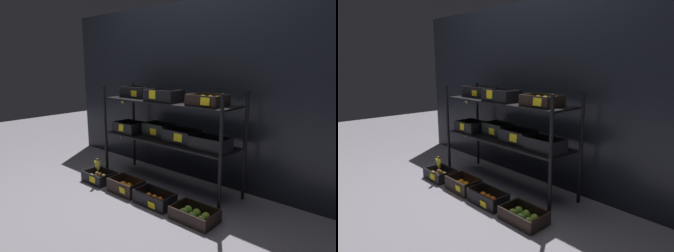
# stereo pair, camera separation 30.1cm
# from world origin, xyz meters

# --- Properties ---
(ground_plane) EXTENTS (10.00, 10.00, 0.00)m
(ground_plane) POSITION_xyz_m (0.00, 0.00, 0.00)
(ground_plane) COLOR slate
(storefront_wall) EXTENTS (3.89, 0.12, 1.89)m
(storefront_wall) POSITION_xyz_m (0.00, 0.41, 0.95)
(storefront_wall) COLOR black
(storefront_wall) RESTS_ON ground_plane
(display_rack) EXTENTS (1.63, 0.46, 1.03)m
(display_rack) POSITION_xyz_m (-0.01, -0.00, 0.68)
(display_rack) COLOR black
(display_rack) RESTS_ON ground_plane
(crate_ground_kiwi) EXTENTS (0.33, 0.24, 0.11)m
(crate_ground_kiwi) POSITION_xyz_m (-0.63, -0.41, 0.04)
(crate_ground_kiwi) COLOR black
(crate_ground_kiwi) RESTS_ON ground_plane
(crate_ground_orange) EXTENTS (0.34, 0.23, 0.14)m
(crate_ground_orange) POSITION_xyz_m (-0.20, -0.40, 0.05)
(crate_ground_orange) COLOR black
(crate_ground_orange) RESTS_ON ground_plane
(crate_ground_tangerine) EXTENTS (0.38, 0.21, 0.13)m
(crate_ground_tangerine) POSITION_xyz_m (0.20, -0.41, 0.05)
(crate_ground_tangerine) COLOR black
(crate_ground_tangerine) RESTS_ON ground_plane
(crate_ground_apple_green) EXTENTS (0.37, 0.24, 0.11)m
(crate_ground_apple_green) POSITION_xyz_m (0.63, -0.40, 0.04)
(crate_ground_apple_green) COLOR black
(crate_ground_apple_green) RESTS_ON ground_plane
(banana_bunch_loose) EXTENTS (0.13, 0.04, 0.14)m
(banana_bunch_loose) POSITION_xyz_m (-0.65, -0.41, 0.18)
(banana_bunch_loose) COLOR brown
(banana_bunch_loose) RESTS_ON crate_ground_kiwi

